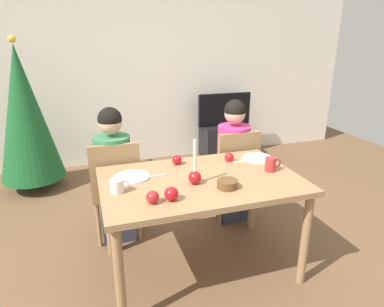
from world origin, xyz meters
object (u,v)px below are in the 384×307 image
Objects in this scene: plate_left at (132,177)px; dining_table at (201,189)px; tv at (224,110)px; candle_centerpiece at (195,175)px; apple_near_candle at (171,194)px; apple_by_right_mug at (153,197)px; christmas_tree at (25,114)px; mug_right at (271,164)px; bowl_walnuts at (227,184)px; person_left_child at (115,177)px; person_right_child at (233,163)px; plate_right at (257,158)px; apple_far_edge at (229,157)px; tv_stand at (223,141)px; chair_left at (115,185)px; chair_right at (234,170)px; mug_left at (117,186)px; apple_by_left_plate at (177,160)px.

dining_table is at bearing -19.33° from plate_left.
tv is 2.68m from candle_centerpiece.
apple_near_candle is 0.12m from apple_by_right_mug.
christmas_tree is 5.47× the size of candle_centerpiece.
candle_centerpiece is at bearing -176.03° from mug_right.
plate_left is 1.83× the size of bowl_walnuts.
person_left_child reaches higher than candle_centerpiece.
tv is (0.62, 1.66, 0.14)m from person_right_child.
plate_right is 0.25m from apple_far_edge.
apple_by_right_mug is at bearing -121.51° from tv_stand.
apple_far_edge is (0.79, 0.08, 0.03)m from plate_left.
person_right_child is (1.10, 0.03, 0.06)m from chair_left.
person_left_child is 0.94m from apple_by_right_mug.
person_right_child is at bearing 90.00° from chair_right.
candle_centerpiece reaches higher than chair_left.
chair_left is 6.84× the size of mug_left.
candle_centerpiece reaches higher than plate_left.
christmas_tree is (-1.37, 1.97, 0.22)m from dining_table.
chair_right is 3.54× the size of plate_left.
tv is at bearing 43.96° from person_left_child.
chair_left is at bearing 147.90° from apple_by_left_plate.
apple_near_candle is at bearing -132.70° from person_right_child.
person_left_child is 9.17× the size of mug_right.
person_left_child is at bearing 160.38° from plate_right.
apple_by_right_mug is (-0.95, -0.87, 0.28)m from chair_right.
apple_by_left_plate is at bearing 71.25° from apple_near_candle.
dining_table is 0.85m from person_right_child.
mug_left is at bearing 177.26° from candle_centerpiece.
apple_by_left_plate reaches higher than plate_left.
apple_far_edge is (-0.84, -2.05, 0.55)m from tv_stand.
mug_right is 1.45× the size of apple_near_candle.
plate_left is at bearing -157.85° from apple_by_left_plate.
chair_left reaches higher than dining_table.
tv_stand is 2.74m from plate_left.
apple_by_left_plate is at bearing -34.89° from person_left_child.
apple_near_candle reaches higher than dining_table.
candle_centerpiece is 0.52m from mug_left.
chair_left is 12.18× the size of apple_far_edge.
christmas_tree is 6.76× the size of plate_left.
mug_left is 0.96m from apple_far_edge.
mug_right reaches higher than mug_left.
mug_left is at bearing -92.84° from person_left_child.
mug_right is at bearing 15.79° from apple_near_candle.
christmas_tree reaches higher than apple_by_right_mug.
apple_far_edge is at bearing 127.90° from mug_right.
tv is at bearing 62.40° from candle_centerpiece.
tv is at bearing 53.19° from mug_left.
apple_far_edge is (0.88, -0.36, 0.28)m from chair_left.
mug_right is at bearing -105.09° from tv.
apple_by_left_plate is (-1.26, -1.98, 0.08)m from tv.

